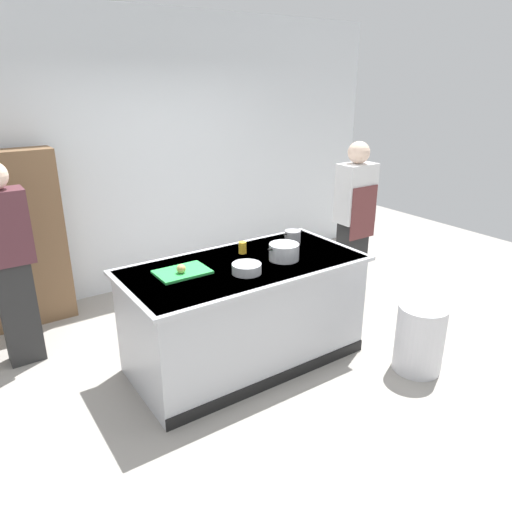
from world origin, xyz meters
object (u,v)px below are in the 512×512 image
object	(u,v)px
sauce_pan	(293,237)
person_chef	(354,220)
trash_bin	(420,338)
onion	(181,269)
stock_pot	(284,252)
person_guest	(9,262)
bookshelf	(2,244)
juice_cup	(242,248)
mixing_bowl	(247,268)

from	to	relation	value
sauce_pan	person_chef	size ratio (longest dim) A/B	0.12
person_chef	trash_bin	bearing A→B (deg)	162.39
onion	sauce_pan	size ratio (longest dim) A/B	0.33
stock_pot	person_guest	xyz separation A→B (m)	(-1.88, 1.19, -0.06)
trash_bin	bookshelf	world-z (taller)	bookshelf
juice_cup	person_chef	distance (m)	1.48
juice_cup	onion	bearing A→B (deg)	-166.90
bookshelf	trash_bin	bearing A→B (deg)	-45.84
sauce_pan	onion	bearing A→B (deg)	-174.23
onion	person_chef	bearing A→B (deg)	8.02
sauce_pan	stock_pot	bearing A→B (deg)	-137.91
sauce_pan	bookshelf	world-z (taller)	bookshelf
person_chef	person_guest	distance (m)	3.24
mixing_bowl	trash_bin	world-z (taller)	mixing_bowl
onion	mixing_bowl	distance (m)	0.50
stock_pot	mixing_bowl	size ratio (longest dim) A/B	1.37
stock_pot	sauce_pan	bearing A→B (deg)	42.09
stock_pot	bookshelf	world-z (taller)	bookshelf
stock_pot	juice_cup	xyz separation A→B (m)	(-0.20, 0.32, -0.02)
onion	mixing_bowl	bearing A→B (deg)	-28.81
sauce_pan	bookshelf	size ratio (longest dim) A/B	0.12
onion	stock_pot	bearing A→B (deg)	-11.10
sauce_pan	trash_bin	distance (m)	1.38
onion	bookshelf	world-z (taller)	bookshelf
person_guest	onion	bearing A→B (deg)	26.17
stock_pot	person_chef	xyz separation A→B (m)	(1.27, 0.47, -0.05)
person_guest	bookshelf	size ratio (longest dim) A/B	1.01
stock_pot	mixing_bowl	bearing A→B (deg)	-170.07
stock_pot	bookshelf	size ratio (longest dim) A/B	0.18
stock_pot	mixing_bowl	distance (m)	0.42
sauce_pan	mixing_bowl	distance (m)	0.81
bookshelf	person_chef	bearing A→B (deg)	-24.74
stock_pot	person_chef	size ratio (longest dim) A/B	0.18
person_chef	bookshelf	xyz separation A→B (m)	(-3.12, 1.44, -0.06)
stock_pot	onion	bearing A→B (deg)	168.90
onion	mixing_bowl	world-z (taller)	onion
mixing_bowl	sauce_pan	bearing A→B (deg)	26.07
mixing_bowl	bookshelf	size ratio (longest dim) A/B	0.13
juice_cup	person_chef	xyz separation A→B (m)	(1.48, 0.15, -0.04)
mixing_bowl	person_chef	bearing A→B (deg)	17.68
sauce_pan	person_chef	bearing A→B (deg)	10.72
mixing_bowl	person_guest	xyz separation A→B (m)	(-1.47, 1.26, -0.03)
sauce_pan	person_guest	bearing A→B (deg)	157.70
trash_bin	person_chef	world-z (taller)	person_chef
stock_pot	person_chef	bearing A→B (deg)	20.08
person_chef	sauce_pan	bearing A→B (deg)	103.44
juice_cup	person_chef	world-z (taller)	person_chef
person_guest	juice_cup	bearing A→B (deg)	43.41
onion	juice_cup	distance (m)	0.66
onion	stock_pot	size ratio (longest dim) A/B	0.22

